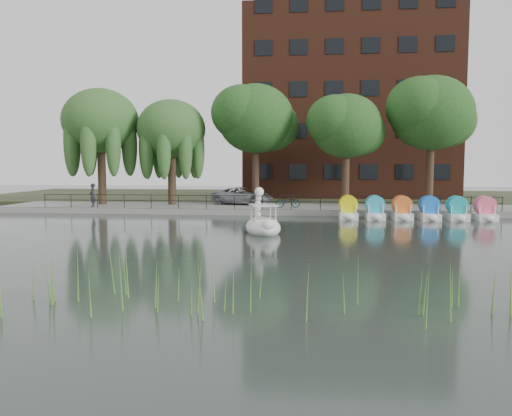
% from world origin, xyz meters
% --- Properties ---
extents(ground_plane, '(120.00, 120.00, 0.00)m').
position_xyz_m(ground_plane, '(0.00, 0.00, 0.00)').
color(ground_plane, '#3C4A43').
extents(promenade, '(40.00, 6.00, 0.40)m').
position_xyz_m(promenade, '(0.00, 16.00, 0.20)').
color(promenade, gray).
rests_on(promenade, ground_plane).
extents(kerb, '(40.00, 0.25, 0.40)m').
position_xyz_m(kerb, '(0.00, 13.05, 0.20)').
color(kerb, gray).
rests_on(kerb, ground_plane).
extents(land_strip, '(60.00, 22.00, 0.36)m').
position_xyz_m(land_strip, '(0.00, 30.00, 0.18)').
color(land_strip, '#47512D').
rests_on(land_strip, ground_plane).
extents(railing, '(32.00, 0.05, 1.00)m').
position_xyz_m(railing, '(0.00, 13.25, 1.15)').
color(railing, black).
rests_on(railing, promenade).
extents(apartment_building, '(20.00, 10.07, 18.00)m').
position_xyz_m(apartment_building, '(7.00, 29.97, 9.36)').
color(apartment_building, '#4C1E16').
rests_on(apartment_building, land_strip).
extents(willow_left, '(5.88, 5.88, 9.01)m').
position_xyz_m(willow_left, '(-13.00, 16.50, 6.87)').
color(willow_left, '#473323').
rests_on(willow_left, promenade).
extents(willow_mid, '(5.32, 5.32, 8.15)m').
position_xyz_m(willow_mid, '(-7.50, 17.00, 6.25)').
color(willow_mid, '#473323').
rests_on(willow_mid, promenade).
extents(broadleaf_center, '(6.00, 6.00, 9.25)m').
position_xyz_m(broadleaf_center, '(-1.00, 18.00, 7.06)').
color(broadleaf_center, '#473323').
rests_on(broadleaf_center, promenade).
extents(broadleaf_right, '(5.40, 5.40, 8.32)m').
position_xyz_m(broadleaf_right, '(6.00, 17.50, 6.39)').
color(broadleaf_right, '#473323').
rests_on(broadleaf_right, promenade).
extents(broadleaf_far, '(6.30, 6.30, 9.71)m').
position_xyz_m(broadleaf_far, '(12.50, 18.50, 7.40)').
color(broadleaf_far, '#473323').
rests_on(broadleaf_far, promenade).
extents(minivan, '(3.69, 5.94, 1.54)m').
position_xyz_m(minivan, '(-1.95, 17.39, 1.17)').
color(minivan, gray).
rests_on(minivan, promenade).
extents(bicycle, '(0.63, 1.73, 1.00)m').
position_xyz_m(bicycle, '(1.69, 14.81, 0.90)').
color(bicycle, gray).
rests_on(bicycle, promenade).
extents(pedestrian, '(0.65, 0.81, 1.98)m').
position_xyz_m(pedestrian, '(-12.77, 14.15, 1.39)').
color(pedestrian, black).
rests_on(pedestrian, promenade).
extents(swan_boat, '(2.49, 3.15, 2.33)m').
position_xyz_m(swan_boat, '(0.85, 4.02, 0.51)').
color(swan_boat, white).
rests_on(swan_boat, ground_plane).
extents(pedal_boat_row, '(9.65, 1.70, 1.40)m').
position_xyz_m(pedal_boat_row, '(10.00, 11.34, 0.61)').
color(pedal_boat_row, white).
rests_on(pedal_boat_row, ground_plane).
extents(reed_bank, '(24.00, 2.40, 1.20)m').
position_xyz_m(reed_bank, '(2.00, -9.50, 0.60)').
color(reed_bank, '#669938').
rests_on(reed_bank, ground_plane).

